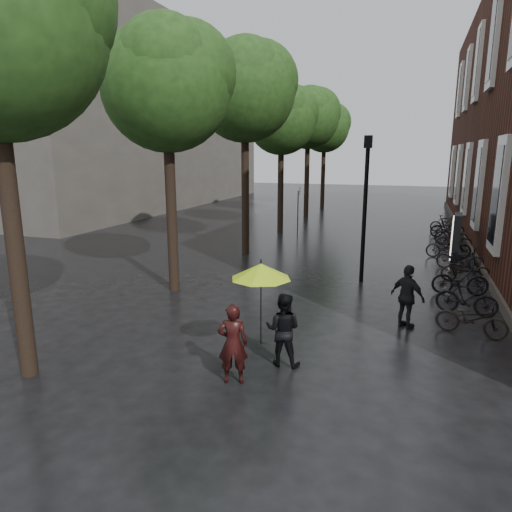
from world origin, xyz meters
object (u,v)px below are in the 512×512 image
at_px(person_black, 283,329).
at_px(parked_bicycles, 455,253).
at_px(ad_lightbox, 456,239).
at_px(lamp_post, 365,195).
at_px(person_burgundy, 233,344).
at_px(pedestrian_walking, 407,297).

bearing_deg(person_black, parked_bicycles, -113.04).
relative_size(ad_lightbox, lamp_post, 0.41).
relative_size(person_burgundy, parked_bicycles, 0.09).
xyz_separation_m(person_burgundy, pedestrian_walking, (3.04, 3.99, 0.02)).
distance_m(pedestrian_walking, ad_lightbox, 7.81).
relative_size(person_black, pedestrian_walking, 0.95).
height_order(pedestrian_walking, lamp_post, lamp_post).
bearing_deg(lamp_post, ad_lightbox, 49.86).
height_order(person_black, ad_lightbox, ad_lightbox).
xyz_separation_m(person_black, ad_lightbox, (3.99, 10.61, 0.23)).
distance_m(parked_bicycles, ad_lightbox, 0.54).
bearing_deg(pedestrian_walking, lamp_post, -34.57).
bearing_deg(parked_bicycles, person_burgundy, -112.00).
xyz_separation_m(person_black, pedestrian_walking, (2.35, 2.97, 0.04)).
xyz_separation_m(pedestrian_walking, parked_bicycles, (1.65, 7.63, -0.34)).
bearing_deg(person_burgundy, pedestrian_walking, -145.95).
height_order(person_burgundy, pedestrian_walking, pedestrian_walking).
height_order(parked_bicycles, ad_lightbox, ad_lightbox).
xyz_separation_m(parked_bicycles, ad_lightbox, (-0.02, 0.01, 0.54)).
relative_size(parked_bicycles, lamp_post, 3.40).
xyz_separation_m(person_burgundy, parked_bicycles, (4.70, 11.62, -0.32)).
distance_m(person_black, lamp_post, 7.24).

